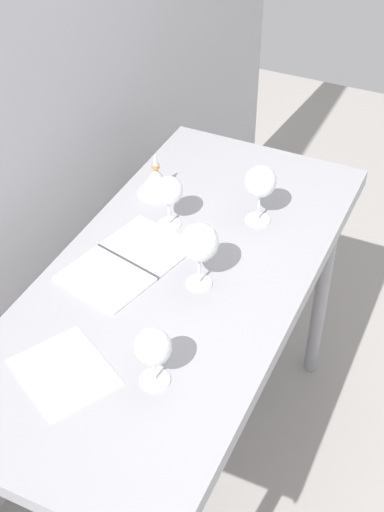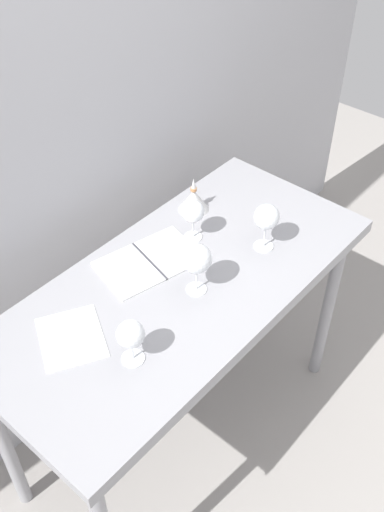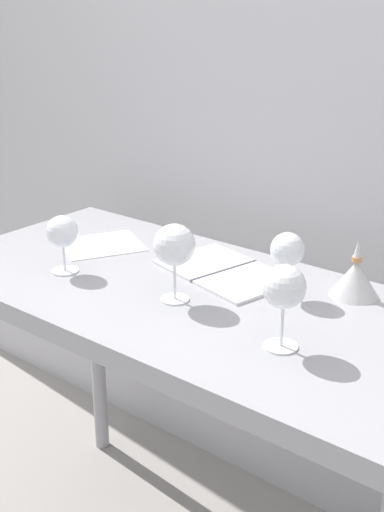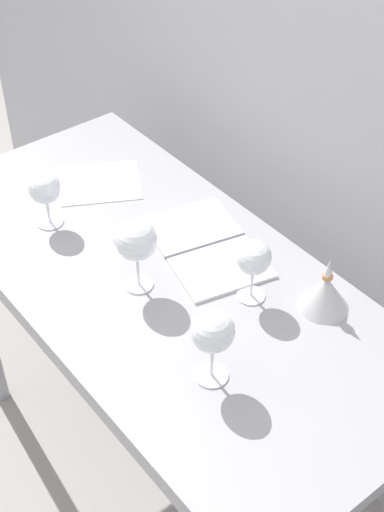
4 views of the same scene
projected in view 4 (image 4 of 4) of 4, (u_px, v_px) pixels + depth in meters
ground_plane at (170, 481)px, 2.35m from camera, size 6.00×6.00×0.00m
back_wall at (327, 58)px, 1.72m from camera, size 3.80×0.04×2.60m
steel_counter at (162, 305)px, 1.82m from camera, size 1.40×0.65×0.90m
wine_glass_far_right at (254, 259)px, 1.62m from camera, size 0.08×0.08×0.16m
wine_glass_near_left at (45, 190)px, 1.83m from camera, size 0.08×0.08×0.15m
wine_glass_near_right at (213, 333)px, 1.43m from camera, size 0.09×0.09×0.18m
wine_glass_near_center at (135, 241)px, 1.63m from camera, size 0.10×0.10×0.19m
open_notebook at (206, 247)px, 1.82m from camera, size 0.38×0.29×0.01m
tasting_sheet_upper at (100, 183)px, 2.03m from camera, size 0.27×0.28×0.00m
decanter_funnel at (325, 292)px, 1.64m from camera, size 0.12×0.12×0.14m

